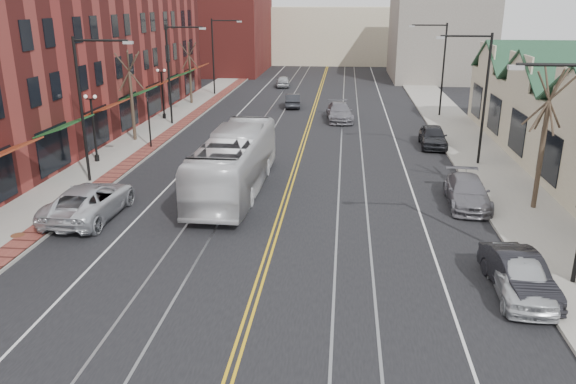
% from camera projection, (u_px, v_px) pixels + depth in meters
% --- Properties ---
extents(ground, '(160.00, 160.00, 0.00)m').
position_uv_depth(ground, '(233.00, 365.00, 16.11)').
color(ground, black).
rests_on(ground, ground).
extents(sidewalk_left, '(4.00, 120.00, 0.15)m').
position_uv_depth(sidewalk_left, '(110.00, 163.00, 36.07)').
color(sidewalk_left, gray).
rests_on(sidewalk_left, ground).
extents(sidewalk_right, '(4.00, 120.00, 0.15)m').
position_uv_depth(sidewalk_right, '(493.00, 173.00, 33.78)').
color(sidewalk_right, gray).
rests_on(sidewalk_right, ground).
extents(building_left, '(10.00, 50.00, 11.00)m').
position_uv_depth(building_left, '(49.00, 64.00, 41.58)').
color(building_left, maroon).
rests_on(building_left, ground).
extents(backdrop_left, '(14.00, 18.00, 14.00)m').
position_uv_depth(backdrop_left, '(216.00, 22.00, 81.30)').
color(backdrop_left, maroon).
rests_on(backdrop_left, ground).
extents(backdrop_mid, '(22.00, 14.00, 9.00)m').
position_uv_depth(backdrop_mid, '(329.00, 35.00, 94.70)').
color(backdrop_mid, '#C2B395').
rests_on(backdrop_mid, ground).
extents(backdrop_right, '(12.00, 16.00, 11.00)m').
position_uv_depth(backdrop_right, '(438.00, 36.00, 74.11)').
color(backdrop_right, slate).
rests_on(backdrop_right, ground).
extents(streetlight_l_1, '(3.33, 0.25, 8.00)m').
position_uv_depth(streetlight_l_1, '(88.00, 96.00, 30.61)').
color(streetlight_l_1, black).
rests_on(streetlight_l_1, sidewalk_left).
extents(streetlight_l_2, '(3.33, 0.25, 8.00)m').
position_uv_depth(streetlight_l_2, '(174.00, 64.00, 45.68)').
color(streetlight_l_2, black).
rests_on(streetlight_l_2, sidewalk_left).
extents(streetlight_l_3, '(3.33, 0.25, 8.00)m').
position_uv_depth(streetlight_l_3, '(217.00, 49.00, 60.75)').
color(streetlight_l_3, black).
rests_on(streetlight_l_3, sidewalk_left).
extents(streetlight_r_1, '(3.33, 0.25, 8.00)m').
position_uv_depth(streetlight_r_1, '(479.00, 86.00, 34.15)').
color(streetlight_r_1, black).
rests_on(streetlight_r_1, sidewalk_right).
extents(streetlight_r_2, '(3.33, 0.25, 8.00)m').
position_uv_depth(streetlight_r_2, '(439.00, 60.00, 49.22)').
color(streetlight_r_2, black).
rests_on(streetlight_r_2, sidewalk_right).
extents(lamppost_l_2, '(0.84, 0.28, 4.27)m').
position_uv_depth(lamppost_l_2, '(94.00, 130.00, 35.46)').
color(lamppost_l_2, black).
rests_on(lamppost_l_2, sidewalk_left).
extents(lamppost_l_3, '(0.84, 0.28, 4.27)m').
position_uv_depth(lamppost_l_3, '(163.00, 95.00, 48.64)').
color(lamppost_l_3, black).
rests_on(lamppost_l_3, sidewalk_left).
extents(tree_left_near, '(1.78, 1.37, 6.48)m').
position_uv_depth(tree_left_near, '(131.00, 94.00, 40.66)').
color(tree_left_near, '#382B21').
rests_on(tree_left_near, sidewalk_left).
extents(tree_left_far, '(1.66, 1.28, 6.02)m').
position_uv_depth(tree_left_far, '(190.00, 71.00, 55.80)').
color(tree_left_far, '#382B21').
rests_on(tree_left_far, sidewalk_left).
extents(tree_right_mid, '(1.90, 1.46, 6.93)m').
position_uv_depth(tree_right_mid, '(544.00, 137.00, 26.89)').
color(tree_right_mid, '#382B21').
rests_on(tree_right_mid, sidewalk_right).
extents(manhole_far, '(0.60, 0.60, 0.02)m').
position_uv_depth(manhole_far, '(18.00, 235.00, 24.67)').
color(manhole_far, '#592D19').
rests_on(manhole_far, sidewalk_left).
extents(traffic_signal, '(0.18, 0.15, 3.80)m').
position_uv_depth(traffic_signal, '(149.00, 116.00, 38.97)').
color(traffic_signal, black).
rests_on(traffic_signal, sidewalk_left).
extents(transit_bus, '(2.99, 11.94, 3.31)m').
position_uv_depth(transit_bus, '(235.00, 162.00, 30.28)').
color(transit_bus, silver).
rests_on(transit_bus, ground).
extents(parked_suv, '(2.87, 6.01, 1.66)m').
position_uv_depth(parked_suv, '(90.00, 201.00, 26.91)').
color(parked_suv, silver).
rests_on(parked_suv, ground).
extents(parked_car_a, '(2.01, 4.52, 1.51)m').
position_uv_depth(parked_car_a, '(521.00, 276.00, 19.71)').
color(parked_car_a, silver).
rests_on(parked_car_a, ground).
extents(parked_car_b, '(2.00, 4.51, 1.44)m').
position_uv_depth(parked_car_b, '(519.00, 274.00, 19.94)').
color(parked_car_b, black).
rests_on(parked_car_b, ground).
extents(parked_car_c, '(2.23, 5.01, 1.43)m').
position_uv_depth(parked_car_c, '(467.00, 192.00, 28.53)').
color(parked_car_c, slate).
rests_on(parked_car_c, ground).
extents(parked_car_d, '(1.95, 4.52, 1.52)m').
position_uv_depth(parked_car_d, '(433.00, 136.00, 40.05)').
color(parked_car_d, black).
rests_on(parked_car_d, ground).
extents(distant_car_left, '(1.76, 4.15, 1.33)m').
position_uv_depth(distant_car_left, '(293.00, 101.00, 55.02)').
color(distant_car_left, '#212327').
rests_on(distant_car_left, ground).
extents(distant_car_right, '(2.60, 5.43, 1.53)m').
position_uv_depth(distant_car_right, '(340.00, 112.00, 48.79)').
color(distant_car_right, slate).
rests_on(distant_car_right, ground).
extents(distant_car_far, '(2.02, 4.18, 1.38)m').
position_uv_depth(distant_car_far, '(283.00, 81.00, 68.13)').
color(distant_car_far, '#ABADB2').
rests_on(distant_car_far, ground).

